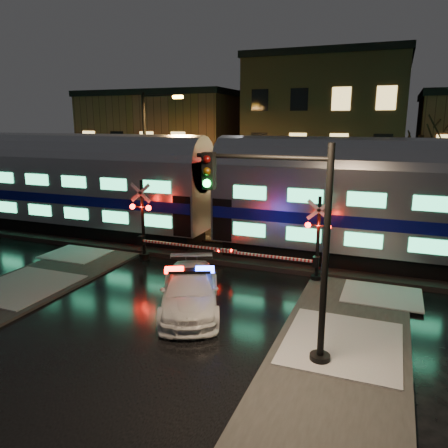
% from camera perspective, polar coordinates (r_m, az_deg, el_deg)
% --- Properties ---
extents(ground, '(120.00, 120.00, 0.00)m').
position_cam_1_polar(ground, '(18.86, -3.88, -8.06)').
color(ground, black).
rests_on(ground, ground).
extents(ballast, '(90.00, 4.20, 0.24)m').
position_cam_1_polar(ballast, '(23.19, 1.40, -3.60)').
color(ballast, black).
rests_on(ballast, ground).
extents(sidewalk_right, '(4.00, 20.00, 0.12)m').
position_cam_1_polar(sidewalk_right, '(12.02, 13.41, -21.55)').
color(sidewalk_right, '#2D2D2D').
rests_on(sidewalk_right, ground).
extents(building_left, '(14.00, 10.00, 9.00)m').
position_cam_1_polar(building_left, '(43.15, -7.19, 10.05)').
color(building_left, brown).
rests_on(building_left, ground).
extents(building_mid, '(12.00, 11.00, 11.50)m').
position_cam_1_polar(building_mid, '(38.77, 13.42, 11.30)').
color(building_mid, brown).
rests_on(building_mid, ground).
extents(train, '(51.00, 3.12, 5.92)m').
position_cam_1_polar(train, '(22.89, -1.42, 4.56)').
color(train, black).
rests_on(train, ballast).
extents(police_car, '(4.00, 5.55, 1.66)m').
position_cam_1_polar(police_car, '(16.34, -4.47, -8.69)').
color(police_car, white).
rests_on(police_car, ground).
extents(crossing_signal_right, '(5.35, 0.64, 3.78)m').
position_cam_1_polar(crossing_signal_right, '(19.18, 11.00, -3.00)').
color(crossing_signal_right, black).
rests_on(crossing_signal_right, ground).
extents(crossing_signal_left, '(5.73, 0.65, 4.05)m').
position_cam_1_polar(crossing_signal_left, '(21.93, -9.84, -0.57)').
color(crossing_signal_left, black).
rests_on(crossing_signal_left, ground).
extents(traffic_light, '(4.09, 0.72, 6.32)m').
position_cam_1_polar(traffic_light, '(12.32, 8.55, -3.35)').
color(traffic_light, black).
rests_on(traffic_light, ground).
extents(streetlight, '(2.88, 0.30, 8.63)m').
position_cam_1_polar(streetlight, '(29.08, -9.76, 9.38)').
color(streetlight, black).
rests_on(streetlight, ground).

